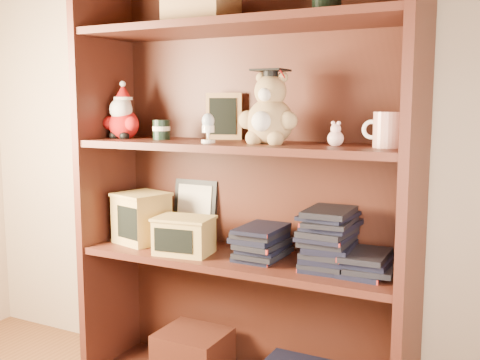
# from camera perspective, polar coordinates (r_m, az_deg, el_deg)

# --- Properties ---
(bookcase) EXTENTS (1.20, 0.35, 1.60)m
(bookcase) POSITION_cam_1_polar(r_m,az_deg,el_deg) (1.99, 0.60, -0.99)
(bookcase) COLOR #451D13
(bookcase) RESTS_ON ground
(shelf_lower) EXTENTS (1.14, 0.33, 0.02)m
(shelf_lower) POSITION_cam_1_polar(r_m,az_deg,el_deg) (2.00, 0.00, -8.06)
(shelf_lower) COLOR #451D13
(shelf_lower) RESTS_ON ground
(shelf_upper) EXTENTS (1.14, 0.33, 0.02)m
(shelf_upper) POSITION_cam_1_polar(r_m,az_deg,el_deg) (1.93, 0.00, 3.47)
(shelf_upper) COLOR #451D13
(shelf_upper) RESTS_ON ground
(santa_plush) EXTENTS (0.16, 0.11, 0.22)m
(santa_plush) POSITION_cam_1_polar(r_m,az_deg,el_deg) (2.19, -11.83, 6.29)
(santa_plush) COLOR #A50F0F
(santa_plush) RESTS_ON shelf_upper
(teachers_tin) EXTENTS (0.07, 0.07, 0.07)m
(teachers_tin) POSITION_cam_1_polar(r_m,az_deg,el_deg) (2.09, -7.99, 5.10)
(teachers_tin) COLOR black
(teachers_tin) RESTS_ON shelf_upper
(chalkboard_plaque) EXTENTS (0.13, 0.09, 0.17)m
(chalkboard_plaque) POSITION_cam_1_polar(r_m,az_deg,el_deg) (2.08, -1.63, 6.41)
(chalkboard_plaque) COLOR #9E7547
(chalkboard_plaque) RESTS_ON shelf_upper
(egg_cup) EXTENTS (0.05, 0.05, 0.10)m
(egg_cup) POSITION_cam_1_polar(r_m,az_deg,el_deg) (1.90, -3.26, 5.40)
(egg_cup) COLOR white
(egg_cup) RESTS_ON shelf_upper
(grad_teddy_bear) EXTENTS (0.21, 0.18, 0.25)m
(grad_teddy_bear) POSITION_cam_1_polar(r_m,az_deg,el_deg) (1.86, 3.00, 6.64)
(grad_teddy_bear) COLOR #A68657
(grad_teddy_bear) RESTS_ON shelf_upper
(pink_figurine) EXTENTS (0.05, 0.05, 0.08)m
(pink_figurine) POSITION_cam_1_polar(r_m,az_deg,el_deg) (1.79, 9.69, 4.41)
(pink_figurine) COLOR beige
(pink_figurine) RESTS_ON shelf_upper
(teacher_mug) EXTENTS (0.12, 0.09, 0.11)m
(teacher_mug) POSITION_cam_1_polar(r_m,az_deg,el_deg) (1.75, 14.68, 4.95)
(teacher_mug) COLOR silver
(teacher_mug) RESTS_ON shelf_upper
(certificate_frame) EXTENTS (0.19, 0.05, 0.24)m
(certificate_frame) POSITION_cam_1_polar(r_m,az_deg,el_deg) (2.21, -4.61, -3.03)
(certificate_frame) COLOR black
(certificate_frame) RESTS_ON shelf_lower
(treats_box) EXTENTS (0.22, 0.22, 0.19)m
(treats_box) POSITION_cam_1_polar(r_m,az_deg,el_deg) (2.19, -9.97, -3.77)
(treats_box) COLOR tan
(treats_box) RESTS_ON shelf_lower
(pencils_box) EXTENTS (0.22, 0.17, 0.13)m
(pencils_box) POSITION_cam_1_polar(r_m,az_deg,el_deg) (2.01, -5.71, -5.59)
(pencils_box) COLOR tan
(pencils_box) RESTS_ON shelf_lower
(book_stack_left) EXTENTS (0.14, 0.20, 0.11)m
(book_stack_left) POSITION_cam_1_polar(r_m,az_deg,el_deg) (1.94, 2.11, -6.41)
(book_stack_left) COLOR black
(book_stack_left) RESTS_ON shelf_lower
(book_stack_mid) EXTENTS (0.14, 0.20, 0.19)m
(book_stack_mid) POSITION_cam_1_polar(r_m,az_deg,el_deg) (1.85, 8.96, -5.98)
(book_stack_mid) COLOR black
(book_stack_mid) RESTS_ON shelf_lower
(book_stack_right) EXTENTS (0.14, 0.20, 0.06)m
(book_stack_right) POSITION_cam_1_polar(r_m,az_deg,el_deg) (1.83, 12.97, -8.32)
(book_stack_right) COLOR black
(book_stack_right) RESTS_ON shelf_lower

